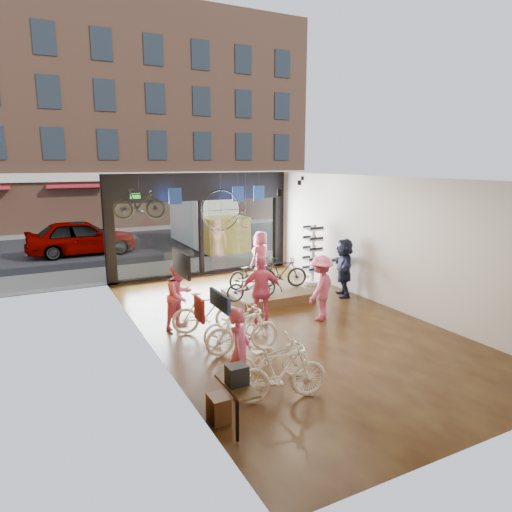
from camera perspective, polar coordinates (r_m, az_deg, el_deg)
ground_plane at (r=12.32m, az=3.13°, el=-8.37°), size 7.00×12.00×0.04m
ceiling at (r=11.58m, az=3.34°, el=9.78°), size 7.00×12.00×0.04m
wall_left at (r=10.51m, az=-13.60°, el=-1.31°), size 0.04×12.00×3.80m
wall_right at (r=13.88m, az=15.89°, el=1.71°), size 0.04×12.00×3.80m
wall_back at (r=7.43m, az=27.51°, el=-7.79°), size 7.00×0.04×3.80m
storefront at (r=17.18m, az=-6.91°, el=3.93°), size 7.00×0.26×3.80m
exit_sign at (r=16.28m, az=-14.88°, el=7.27°), size 0.35×0.06×0.18m
street_road at (r=26.01m, az=-13.70°, el=2.08°), size 30.00×18.00×0.02m
sidewalk_near at (r=18.62m, az=-8.06°, el=-1.25°), size 30.00×2.40×0.12m
sidewalk_far at (r=29.86m, az=-15.52°, el=3.34°), size 30.00×2.00×0.12m
opposite_building at (r=32.14m, az=-17.17°, el=16.24°), size 26.00×5.00×14.00m
street_car at (r=22.36m, az=-20.97°, el=2.23°), size 4.77×1.92×1.63m
box_truck at (r=22.70m, az=-5.82°, el=4.18°), size 2.10×6.31×2.48m
floor_bike_1 at (r=8.39m, az=3.11°, el=-14.35°), size 1.81×0.82×1.05m
floor_bike_2 at (r=9.12m, az=1.59°, el=-12.75°), size 1.73×0.88×0.87m
floor_bike_3 at (r=10.28m, az=-1.69°, el=-9.33°), size 1.77×0.64×1.04m
floor_bike_4 at (r=10.92m, az=-2.78°, el=-8.43°), size 1.80×0.93×0.90m
floor_bike_5 at (r=11.49m, az=-6.13°, el=-7.05°), size 1.82×0.96×1.05m
display_platform at (r=14.14m, az=1.44°, el=-4.95°), size 2.40×1.80×0.30m
display_bike_left at (r=13.14m, az=-0.58°, el=-3.68°), size 1.61×0.61×0.84m
display_bike_mid at (r=14.38m, az=3.22°, el=-2.06°), size 1.68×0.91×0.97m
display_bike_right at (r=14.44m, az=-0.73°, el=-2.08°), size 1.85×1.10×0.92m
customer_0 at (r=8.39m, az=-2.07°, el=-11.95°), size 0.70×0.73×1.69m
customer_1 at (r=11.82m, az=-9.57°, el=-4.89°), size 1.05×0.98×1.73m
customer_2 at (r=11.86m, az=0.70°, el=-4.35°), size 1.17×0.84×1.85m
customer_3 at (r=12.40m, az=8.10°, el=-3.95°), size 1.32×1.16×1.77m
customer_4 at (r=16.11m, az=0.57°, el=-0.10°), size 1.05×0.90×1.81m
customer_5 at (r=14.66m, az=10.93°, el=-1.41°), size 1.26×1.79×1.86m
sunglasses_rack at (r=15.94m, az=7.08°, el=0.15°), size 0.65×0.55×2.06m
wall_merch at (r=7.53m, az=-5.86°, el=-11.11°), size 0.40×2.40×2.60m
penny_farthing at (r=16.03m, az=-3.43°, el=5.60°), size 1.79×0.06×1.43m
hung_bike at (r=14.60m, az=-14.38°, el=6.32°), size 1.64×0.85×0.95m
jersey_left at (r=15.92m, az=-10.07°, el=7.38°), size 0.45×0.03×0.55m
jersey_mid at (r=16.77m, az=-2.26°, el=7.77°), size 0.45×0.03×0.55m
jersey_right at (r=17.15m, az=0.36°, el=7.86°), size 0.45×0.03×0.55m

